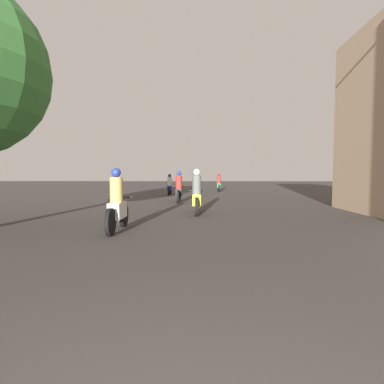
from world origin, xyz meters
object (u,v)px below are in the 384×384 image
at_px(motorcycle_blue, 170,186).
at_px(motorcycle_green, 219,184).
at_px(motorcycle_yellow, 197,196).
at_px(motorcycle_black, 179,190).
at_px(motorcycle_white, 117,206).

distance_m(motorcycle_blue, motorcycle_green, 5.75).
distance_m(motorcycle_yellow, motorcycle_green, 14.41).
xyz_separation_m(motorcycle_black, motorcycle_blue, (-1.01, 5.25, -0.06)).
relative_size(motorcycle_white, motorcycle_yellow, 0.99).
bearing_deg(motorcycle_green, motorcycle_blue, -124.97).
distance_m(motorcycle_white, motorcycle_yellow, 3.96).
relative_size(motorcycle_white, motorcycle_green, 1.02).
height_order(motorcycle_yellow, motorcycle_green, motorcycle_yellow).
height_order(motorcycle_white, motorcycle_black, motorcycle_black).
bearing_deg(motorcycle_yellow, motorcycle_green, 80.33).
height_order(motorcycle_yellow, motorcycle_blue, motorcycle_yellow).
height_order(motorcycle_white, motorcycle_yellow, motorcycle_yellow).
distance_m(motorcycle_yellow, motorcycle_black, 4.76).
bearing_deg(motorcycle_white, motorcycle_black, 84.99).
bearing_deg(motorcycle_yellow, motorcycle_blue, 98.52).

